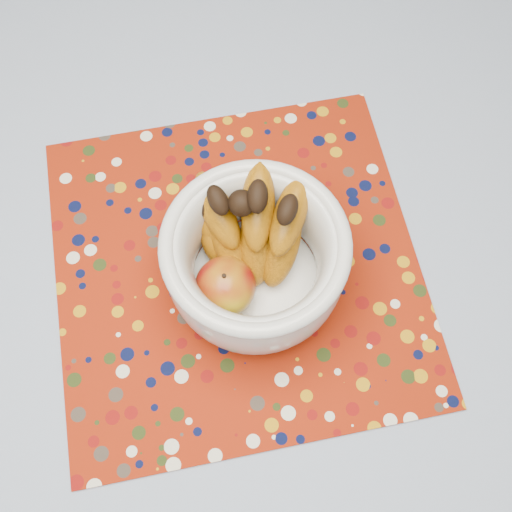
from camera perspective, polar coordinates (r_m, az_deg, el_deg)
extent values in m
plane|color=#2D2826|center=(1.50, -3.60, -12.86)|extent=(4.00, 4.00, 0.00)
cube|color=brown|center=(0.79, -6.67, -3.75)|extent=(1.20, 1.20, 0.04)
cylinder|color=brown|center=(1.51, -21.61, 13.75)|extent=(0.06, 0.06, 0.71)
cylinder|color=brown|center=(1.42, 21.36, 8.81)|extent=(0.06, 0.06, 0.71)
cube|color=slate|center=(0.77, -6.87, -3.14)|extent=(1.32, 1.32, 0.01)
cube|color=maroon|center=(0.77, -1.81, -0.97)|extent=(0.58, 0.58, 0.00)
cylinder|color=silver|center=(0.75, -0.06, -2.38)|extent=(0.11, 0.11, 0.01)
cylinder|color=silver|center=(0.74, -0.06, -2.09)|extent=(0.15, 0.15, 0.01)
torus|color=silver|center=(0.64, -0.06, 1.12)|extent=(0.21, 0.21, 0.02)
ellipsoid|color=#6D0408|center=(0.70, -2.93, -2.86)|extent=(0.07, 0.07, 0.06)
sphere|color=black|center=(0.65, -1.40, 5.06)|extent=(0.03, 0.03, 0.03)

